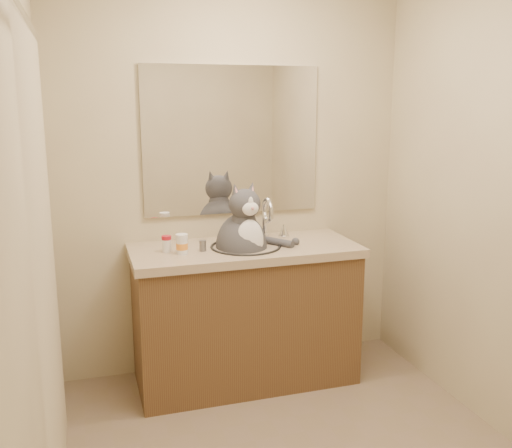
{
  "coord_description": "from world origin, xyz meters",
  "views": [
    {
      "loc": [
        -0.9,
        -2.17,
        1.69
      ],
      "look_at": [
        -0.03,
        0.65,
        1.05
      ],
      "focal_mm": 40.0,
      "sensor_mm": 36.0,
      "label": 1
    }
  ],
  "objects_px": {
    "pill_bottle_redcap": "(167,244)",
    "grey_canister": "(203,246)",
    "pill_bottle_orange": "(182,245)",
    "cat": "(243,242)"
  },
  "relations": [
    {
      "from": "pill_bottle_redcap",
      "to": "grey_canister",
      "type": "xyz_separation_m",
      "value": [
        0.2,
        -0.04,
        -0.02
      ]
    },
    {
      "from": "pill_bottle_redcap",
      "to": "pill_bottle_orange",
      "type": "height_order",
      "value": "pill_bottle_orange"
    },
    {
      "from": "cat",
      "to": "pill_bottle_orange",
      "type": "distance_m",
      "value": 0.37
    },
    {
      "from": "pill_bottle_redcap",
      "to": "grey_canister",
      "type": "distance_m",
      "value": 0.2
    },
    {
      "from": "cat",
      "to": "pill_bottle_redcap",
      "type": "xyz_separation_m",
      "value": [
        -0.44,
        0.02,
        0.02
      ]
    },
    {
      "from": "cat",
      "to": "grey_canister",
      "type": "bearing_deg",
      "value": 173.01
    },
    {
      "from": "cat",
      "to": "pill_bottle_orange",
      "type": "height_order",
      "value": "cat"
    },
    {
      "from": "pill_bottle_orange",
      "to": "grey_canister",
      "type": "height_order",
      "value": "pill_bottle_orange"
    },
    {
      "from": "pill_bottle_orange",
      "to": "grey_canister",
      "type": "distance_m",
      "value": 0.13
    },
    {
      "from": "pill_bottle_orange",
      "to": "pill_bottle_redcap",
      "type": "bearing_deg",
      "value": 137.92
    }
  ]
}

